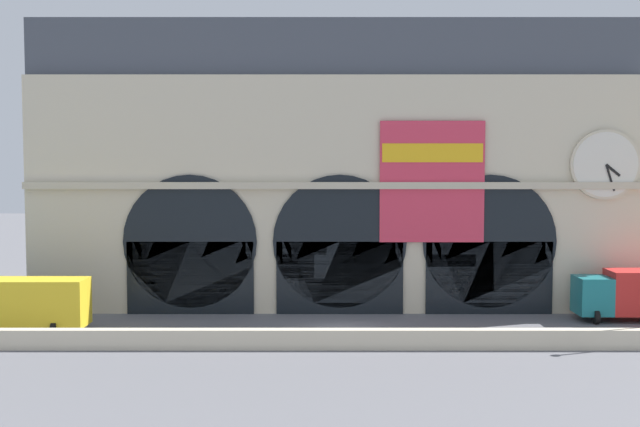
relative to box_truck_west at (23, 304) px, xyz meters
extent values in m
plane|color=slate|center=(18.25, 0.65, -1.70)|extent=(200.00, 200.00, 0.00)
cube|color=beige|center=(18.25, -3.81, -1.17)|extent=(90.00, 0.70, 1.06)
cube|color=beige|center=(18.25, 7.74, 5.93)|extent=(40.20, 4.18, 15.26)
cube|color=#424751|center=(18.25, 8.04, 15.40)|extent=(40.20, 3.58, 3.68)
cube|color=black|center=(8.68, 5.60, 0.64)|extent=(8.12, 0.20, 4.68)
cylinder|color=black|center=(8.68, 5.60, 2.98)|extent=(8.55, 0.20, 8.55)
cube|color=black|center=(18.25, 5.60, 0.64)|extent=(8.12, 0.20, 4.68)
cylinder|color=black|center=(18.25, 5.60, 2.98)|extent=(8.55, 0.20, 8.55)
cube|color=black|center=(27.82, 5.60, 0.64)|extent=(8.12, 0.20, 4.68)
cylinder|color=black|center=(27.82, 5.60, 2.98)|extent=(8.55, 0.20, 8.55)
cylinder|color=beige|center=(35.05, 5.50, 7.89)|extent=(4.45, 0.25, 4.45)
cylinder|color=silver|center=(35.05, 5.38, 7.89)|extent=(4.12, 0.06, 4.12)
cube|color=black|center=(35.49, 5.32, 7.54)|extent=(0.98, 0.04, 0.84)
cube|color=black|center=(35.33, 5.30, 7.06)|extent=(0.66, 0.04, 1.70)
cube|color=#D8334C|center=(24.10, 5.48, 6.80)|extent=(6.64, 0.12, 7.70)
cube|color=yellow|center=(24.10, 5.40, 8.63)|extent=(6.37, 0.04, 1.19)
cube|color=#C0B49A|center=(18.25, 5.50, 6.56)|extent=(40.20, 0.50, 0.44)
cube|color=gold|center=(0.89, 0.00, 0.07)|extent=(5.50, 2.30, 2.70)
cylinder|color=black|center=(2.14, -1.03, -1.28)|extent=(0.28, 0.84, 0.84)
cylinder|color=black|center=(2.14, 1.04, -1.28)|extent=(0.28, 0.84, 0.84)
cube|color=#19727A|center=(33.75, 3.54, -0.13)|extent=(2.00, 2.30, 2.30)
cylinder|color=black|center=(33.65, 2.50, -1.28)|extent=(0.28, 0.84, 0.84)
cylinder|color=black|center=(33.65, 4.57, -1.28)|extent=(0.28, 0.84, 0.84)
camera|label=1|loc=(16.98, -44.22, 8.18)|focal=44.04mm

